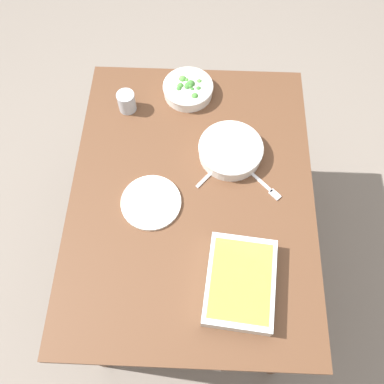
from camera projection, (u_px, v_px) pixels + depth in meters
The scene contains 9 objects.
ground_plane at pixel (192, 254), 2.16m from camera, with size 6.00×6.00×0.00m, color slate.
dining_table at pixel (192, 202), 1.58m from camera, with size 1.20×0.90×0.74m.
stew_bowl at pixel (231, 150), 1.54m from camera, with size 0.25×0.25×0.06m.
broccoli_bowl at pixel (188, 89), 1.68m from camera, with size 0.21×0.21×0.06m.
baking_dish at pixel (240, 282), 1.31m from camera, with size 0.32×0.25×0.06m.
drink_cup at pixel (127, 102), 1.64m from camera, with size 0.07×0.07×0.08m.
side_plate at pixel (151, 202), 1.47m from camera, with size 0.22×0.22×0.01m, color white.
spoon_by_stew at pixel (217, 167), 1.54m from camera, with size 0.15×0.13×0.01m.
fork_on_table at pixel (264, 185), 1.51m from camera, with size 0.14×0.14×0.01m.
Camera 1 is at (-0.67, -0.03, 2.08)m, focal length 37.83 mm.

